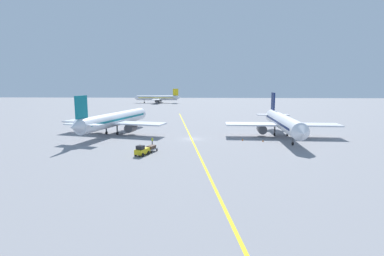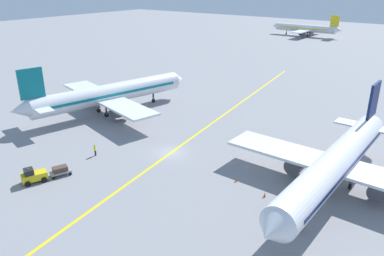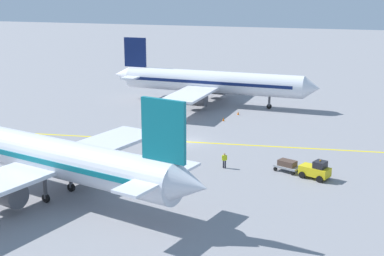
{
  "view_description": "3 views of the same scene",
  "coord_description": "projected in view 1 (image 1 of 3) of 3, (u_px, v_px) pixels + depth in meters",
  "views": [
    {
      "loc": [
        3.33,
        -70.69,
        13.33
      ],
      "look_at": [
        -0.04,
        3.8,
        2.08
      ],
      "focal_mm": 28.0,
      "sensor_mm": 36.0,
      "label": 1
    },
    {
      "loc": [
        32.26,
        -38.29,
        23.91
      ],
      "look_at": [
        1.13,
        3.64,
        3.01
      ],
      "focal_mm": 35.0,
      "sensor_mm": 36.0,
      "label": 2
    },
    {
      "loc": [
        -61.1,
        -21.43,
        18.87
      ],
      "look_at": [
        -2.12,
        -1.59,
        2.46
      ],
      "focal_mm": 50.0,
      "sensor_mm": 36.0,
      "label": 3
    }
  ],
  "objects": [
    {
      "name": "airplane_distant_taxiing",
      "position": [
        158.0,
        98.0,
        200.26
      ],
      "size": [
        31.89,
        25.26,
        9.54
      ],
      "color": "white",
      "rests_on": "ground"
    },
    {
      "name": "ground_crew_worker",
      "position": [
        152.0,
        141.0,
        64.96
      ],
      "size": [
        0.36,
        0.53,
        1.68
      ],
      "color": "#23232D",
      "rests_on": "ground"
    },
    {
      "name": "traffic_cone_mid_apron",
      "position": [
        263.0,
        141.0,
        68.45
      ],
      "size": [
        0.32,
        0.32,
        0.55
      ],
      "primitive_type": "cone",
      "color": "orange",
      "rests_on": "ground"
    },
    {
      "name": "apron_yellow_centreline",
      "position": [
        191.0,
        139.0,
        71.96
      ],
      "size": [
        16.53,
        118.96,
        0.01
      ],
      "primitive_type": "cube",
      "rotation": [
        0.0,
        0.0,
        0.13
      ],
      "color": "yellow",
      "rests_on": "ground"
    },
    {
      "name": "baggage_tug_white",
      "position": [
        142.0,
        151.0,
        55.44
      ],
      "size": [
        2.61,
        3.34,
        2.11
      ],
      "color": "gold",
      "rests_on": "ground"
    },
    {
      "name": "ground_plane",
      "position": [
        191.0,
        139.0,
        71.96
      ],
      "size": [
        400.0,
        400.0,
        0.0
      ],
      "primitive_type": "plane",
      "color": "gray"
    },
    {
      "name": "baggage_cart_trailing",
      "position": [
        151.0,
        148.0,
        58.43
      ],
      "size": [
        2.26,
        2.93,
        1.24
      ],
      "color": "gray",
      "rests_on": "ground"
    },
    {
      "name": "airplane_adjacent_stand",
      "position": [
        283.0,
        122.0,
        73.92
      ],
      "size": [
        28.14,
        35.48,
        10.6
      ],
      "color": "white",
      "rests_on": "ground"
    },
    {
      "name": "airplane_at_gate",
      "position": [
        115.0,
        120.0,
        78.89
      ],
      "size": [
        28.44,
        35.17,
        10.6
      ],
      "color": "silver",
      "rests_on": "ground"
    },
    {
      "name": "traffic_cone_near_nose",
      "position": [
        243.0,
        139.0,
        69.74
      ],
      "size": [
        0.32,
        0.32,
        0.55
      ],
      "primitive_type": "cone",
      "color": "orange",
      "rests_on": "ground"
    }
  ]
}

